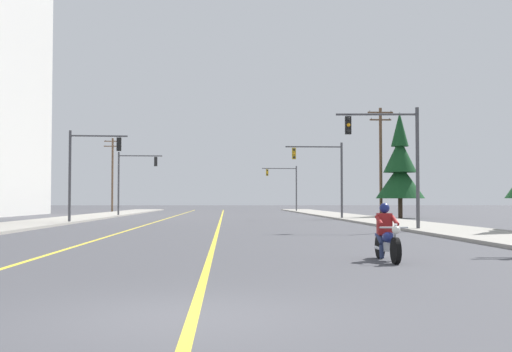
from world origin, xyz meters
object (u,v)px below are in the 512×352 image
Objects in this scene: motorcycle_with_rider at (387,238)px; conifer_tree_right_verge_far at (400,169)px; traffic_signal_far_right at (286,182)px; utility_pole_right_far at (381,159)px; traffic_signal_near_right at (394,150)px; utility_pole_left_far at (112,172)px; traffic_signal_mid_left at (131,174)px; traffic_signal_near_left at (86,163)px; traffic_signal_mid_right at (326,169)px.

motorcycle_with_rider is 40.51m from conifer_tree_right_verge_far.
conifer_tree_right_verge_far reaches higher than motorcycle_with_rider.
utility_pole_right_far reaches higher than traffic_signal_far_right.
utility_pole_left_far is (-23.21, 52.60, 1.16)m from traffic_signal_near_right.
utility_pole_right_far is (9.50, 39.67, 4.62)m from motorcycle_with_rider.
traffic_signal_mid_left is at bearing 162.70° from conifer_tree_right_verge_far.
traffic_signal_mid_left is at bearing 163.60° from utility_pole_right_far.
traffic_signal_near_right is 0.64× the size of utility_pole_right_far.
motorcycle_with_rider is 0.35× the size of traffic_signal_far_right.
utility_pole_right_far is at bearing 76.53° from motorcycle_with_rider.
traffic_signal_far_right is at bearing 54.09° from traffic_signal_mid_left.
traffic_signal_near_right is at bearing -66.19° from utility_pole_left_far.
traffic_signal_near_right is 54.61m from traffic_signal_far_right.
motorcycle_with_rider is at bearing -105.79° from conifer_tree_right_verge_far.
utility_pole_left_far is 1.05× the size of conifer_tree_right_verge_far.
motorcycle_with_rider is at bearing -93.31° from traffic_signal_far_right.
utility_pole_right_far is (5.15, 24.03, 1.15)m from traffic_signal_near_right.
traffic_signal_far_right is at bearing 102.40° from conifer_tree_right_verge_far.
traffic_signal_near_right is 0.64× the size of utility_pole_left_far.
traffic_signal_mid_left is at bearing 89.52° from traffic_signal_near_left.
traffic_signal_mid_right is (3.92, 35.20, 3.50)m from motorcycle_with_rider.
traffic_signal_far_right is (4.06, 70.25, 3.50)m from motorcycle_with_rider.
traffic_signal_near_right is 1.00× the size of traffic_signal_near_left.
traffic_signal_mid_right and traffic_signal_mid_left have the same top height.
traffic_signal_mid_left is (-17.16, 11.16, -0.02)m from traffic_signal_mid_right.
traffic_signal_mid_left is at bearing 146.97° from traffic_signal_mid_right.
utility_pole_right_far is at bearing 77.91° from traffic_signal_near_right.
conifer_tree_right_verge_far is (24.37, 11.63, 0.20)m from traffic_signal_near_left.
traffic_signal_near_left is at bearing 146.95° from traffic_signal_near_right.
traffic_signal_mid_left is 0.64× the size of utility_pole_left_far.
traffic_signal_far_right is 0.64× the size of utility_pole_left_far.
motorcycle_with_rider is at bearing -74.06° from traffic_signal_mid_left.
utility_pole_left_far reaches higher than traffic_signal_near_left.
conifer_tree_right_verge_far reaches higher than traffic_signal_near_left.
traffic_signal_far_right is 32.18m from conifer_tree_right_verge_far.
traffic_signal_near_left is 19.17m from traffic_signal_mid_left.
utility_pole_left_far is (-5.47, 41.05, 1.18)m from traffic_signal_near_left.
traffic_signal_mid_left is at bearing -75.58° from utility_pole_left_far.
traffic_signal_near_right is at bearing -105.95° from conifer_tree_right_verge_far.
utility_pole_left_far is at bearing 104.42° from traffic_signal_mid_left.
traffic_signal_mid_right is 7.23m from utility_pole_right_far.
traffic_signal_near_right is at bearing -60.21° from traffic_signal_mid_left.
traffic_signal_mid_left is 25.36m from conifer_tree_right_verge_far.
traffic_signal_near_left is at bearing -82.41° from utility_pole_left_far.
utility_pole_left_far is (-28.36, 28.57, 0.01)m from utility_pole_right_far.
motorcycle_with_rider is at bearing -105.55° from traffic_signal_near_right.
traffic_signal_mid_right is 7.93m from conifer_tree_right_verge_far.
traffic_signal_far_right is at bearing 89.77° from traffic_signal_mid_right.
utility_pole_right_far is at bearing -45.21° from utility_pole_left_far.
utility_pole_left_far is (-22.79, 33.03, 1.13)m from traffic_signal_mid_right.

